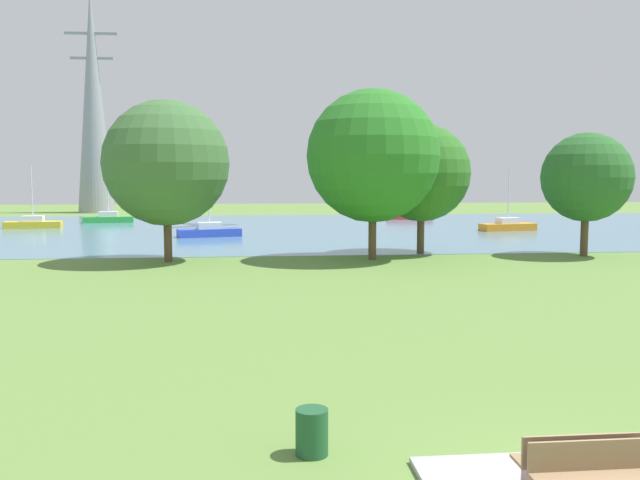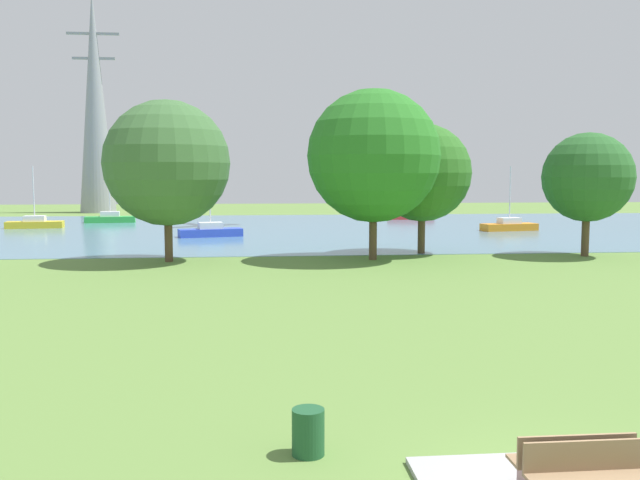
{
  "view_description": "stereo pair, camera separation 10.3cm",
  "coord_description": "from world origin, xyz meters",
  "px_view_note": "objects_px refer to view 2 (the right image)",
  "views": [
    {
      "loc": [
        -4.73,
        -8.92,
        4.77
      ],
      "look_at": [
        -1.97,
        19.05,
        2.02
      ],
      "focal_mm": 37.66,
      "sensor_mm": 36.0,
      "label": 1
    },
    {
      "loc": [
        -4.63,
        -8.93,
        4.77
      ],
      "look_at": [
        -1.97,
        19.05,
        2.02
      ],
      "focal_mm": 37.66,
      "sensor_mm": 36.0,
      "label": 2
    }
  ],
  "objects_px": {
    "bench_facing_water": "(571,464)",
    "tree_east_near": "(588,177)",
    "tree_east_far": "(422,173)",
    "sailboat_yellow": "(35,223)",
    "sailboat_red": "(411,215)",
    "tree_mid_shore": "(167,163)",
    "electricity_pylon": "(95,102)",
    "tree_west_far": "(374,156)",
    "sailboat_green": "(110,218)",
    "litter_bin": "(308,432)",
    "sailboat_blue": "(210,231)",
    "sailboat_orange": "(509,226)"
  },
  "relations": [
    {
      "from": "litter_bin",
      "to": "sailboat_orange",
      "type": "bearing_deg",
      "value": 64.97
    },
    {
      "from": "litter_bin",
      "to": "tree_west_far",
      "type": "relative_size",
      "value": 0.08
    },
    {
      "from": "sailboat_orange",
      "to": "tree_west_far",
      "type": "relative_size",
      "value": 0.57
    },
    {
      "from": "bench_facing_water",
      "to": "tree_west_far",
      "type": "bearing_deg",
      "value": 86.14
    },
    {
      "from": "sailboat_red",
      "to": "sailboat_blue",
      "type": "relative_size",
      "value": 0.93
    },
    {
      "from": "sailboat_red",
      "to": "electricity_pylon",
      "type": "distance_m",
      "value": 42.28
    },
    {
      "from": "electricity_pylon",
      "to": "tree_mid_shore",
      "type": "bearing_deg",
      "value": -73.18
    },
    {
      "from": "litter_bin",
      "to": "tree_mid_shore",
      "type": "distance_m",
      "value": 27.25
    },
    {
      "from": "tree_east_far",
      "to": "electricity_pylon",
      "type": "relative_size",
      "value": 0.28
    },
    {
      "from": "bench_facing_water",
      "to": "sailboat_green",
      "type": "xyz_separation_m",
      "value": [
        -19.11,
        59.0,
        -0.03
      ]
    },
    {
      "from": "tree_west_far",
      "to": "sailboat_green",
      "type": "bearing_deg",
      "value": 123.88
    },
    {
      "from": "electricity_pylon",
      "to": "tree_east_far",
      "type": "bearing_deg",
      "value": -57.86
    },
    {
      "from": "tree_east_near",
      "to": "electricity_pylon",
      "type": "xyz_separation_m",
      "value": [
        -39.09,
        49.76,
        9.24
      ]
    },
    {
      "from": "bench_facing_water",
      "to": "tree_east_near",
      "type": "distance_m",
      "value": 32.01
    },
    {
      "from": "bench_facing_water",
      "to": "litter_bin",
      "type": "distance_m",
      "value": 4.19
    },
    {
      "from": "sailboat_orange",
      "to": "tree_mid_shore",
      "type": "bearing_deg",
      "value": -145.7
    },
    {
      "from": "sailboat_orange",
      "to": "sailboat_blue",
      "type": "bearing_deg",
      "value": -172.69
    },
    {
      "from": "electricity_pylon",
      "to": "litter_bin",
      "type": "bearing_deg",
      "value": -74.76
    },
    {
      "from": "tree_mid_shore",
      "to": "tree_east_near",
      "type": "distance_m",
      "value": 23.99
    },
    {
      "from": "bench_facing_water",
      "to": "tree_east_far",
      "type": "relative_size",
      "value": 0.23
    },
    {
      "from": "sailboat_red",
      "to": "sailboat_blue",
      "type": "height_order",
      "value": "sailboat_blue"
    },
    {
      "from": "litter_bin",
      "to": "sailboat_blue",
      "type": "bearing_deg",
      "value": 96.1
    },
    {
      "from": "tree_mid_shore",
      "to": "tree_east_far",
      "type": "relative_size",
      "value": 1.13
    },
    {
      "from": "sailboat_green",
      "to": "sailboat_red",
      "type": "distance_m",
      "value": 30.97
    },
    {
      "from": "litter_bin",
      "to": "tree_east_far",
      "type": "xyz_separation_m",
      "value": [
        9.1,
        28.64,
        4.47
      ]
    },
    {
      "from": "sailboat_blue",
      "to": "sailboat_yellow",
      "type": "bearing_deg",
      "value": 148.74
    },
    {
      "from": "sailboat_red",
      "to": "sailboat_blue",
      "type": "xyz_separation_m",
      "value": [
        -19.95,
        -18.33,
        0.0
      ]
    },
    {
      "from": "tree_mid_shore",
      "to": "electricity_pylon",
      "type": "relative_size",
      "value": 0.32
    },
    {
      "from": "sailboat_yellow",
      "to": "sailboat_red",
      "type": "xyz_separation_m",
      "value": [
        36.09,
        8.53,
        -0.0
      ]
    },
    {
      "from": "bench_facing_water",
      "to": "sailboat_blue",
      "type": "xyz_separation_m",
      "value": [
        -8.15,
        42.69,
        -0.02
      ]
    },
    {
      "from": "litter_bin",
      "to": "sailboat_orange",
      "type": "height_order",
      "value": "sailboat_orange"
    },
    {
      "from": "electricity_pylon",
      "to": "sailboat_green",
      "type": "bearing_deg",
      "value": -74.02
    },
    {
      "from": "sailboat_yellow",
      "to": "sailboat_orange",
      "type": "xyz_separation_m",
      "value": [
        41.09,
        -6.59,
        -0.0
      ]
    },
    {
      "from": "tree_west_far",
      "to": "tree_mid_shore",
      "type": "bearing_deg",
      "value": 178.77
    },
    {
      "from": "litter_bin",
      "to": "sailboat_red",
      "type": "xyz_separation_m",
      "value": [
        15.58,
        59.21,
        0.05
      ]
    },
    {
      "from": "tree_mid_shore",
      "to": "tree_west_far",
      "type": "distance_m",
      "value": 11.32
    },
    {
      "from": "sailboat_green",
      "to": "tree_east_far",
      "type": "height_order",
      "value": "tree_east_far"
    },
    {
      "from": "sailboat_red",
      "to": "tree_mid_shore",
      "type": "distance_m",
      "value": 39.57
    },
    {
      "from": "sailboat_green",
      "to": "litter_bin",
      "type": "bearing_deg",
      "value": -75.0
    },
    {
      "from": "sailboat_yellow",
      "to": "sailboat_green",
      "type": "bearing_deg",
      "value": 51.47
    },
    {
      "from": "litter_bin",
      "to": "sailboat_blue",
      "type": "relative_size",
      "value": 0.14
    },
    {
      "from": "tree_mid_shore",
      "to": "sailboat_red",
      "type": "bearing_deg",
      "value": 57.26
    },
    {
      "from": "sailboat_blue",
      "to": "litter_bin",
      "type": "bearing_deg",
      "value": -83.9
    },
    {
      "from": "litter_bin",
      "to": "sailboat_blue",
      "type": "xyz_separation_m",
      "value": [
        -4.37,
        40.88,
        0.05
      ]
    },
    {
      "from": "tree_east_far",
      "to": "tree_east_near",
      "type": "relative_size",
      "value": 1.08
    },
    {
      "from": "sailboat_yellow",
      "to": "tree_east_far",
      "type": "relative_size",
      "value": 0.71
    },
    {
      "from": "bench_facing_water",
      "to": "tree_mid_shore",
      "type": "distance_m",
      "value": 29.95
    },
    {
      "from": "sailboat_green",
      "to": "tree_mid_shore",
      "type": "distance_m",
      "value": 32.85
    },
    {
      "from": "bench_facing_water",
      "to": "tree_east_near",
      "type": "xyz_separation_m",
      "value": [
        14.55,
        28.21,
        4.13
      ]
    },
    {
      "from": "bench_facing_water",
      "to": "sailboat_yellow",
      "type": "relative_size",
      "value": 0.33
    }
  ]
}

